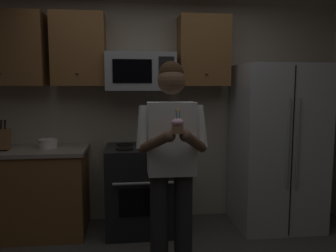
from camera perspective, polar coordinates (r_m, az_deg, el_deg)
name	(u,v)px	position (r m, az deg, el deg)	size (l,w,h in m)	color
wall_back	(153,109)	(4.00, -2.59, 2.88)	(4.40, 0.10, 2.60)	#B7AD99
oven_range	(142,188)	(3.75, -4.41, -10.42)	(0.76, 0.70, 0.93)	black
microwave	(140,72)	(3.71, -4.66, 9.07)	(0.74, 0.41, 0.40)	#9EA0A5
refrigerator	(277,146)	(3.96, 17.83, -3.30)	(0.90, 0.75, 1.80)	#B7BABF
cabinet_row_upper	(86,50)	(3.80, -13.62, 12.32)	(2.78, 0.36, 0.76)	brown
counter_left	(18,192)	(3.95, -23.95, -10.12)	(1.44, 0.66, 0.92)	brown
knife_block	(1,139)	(3.82, -26.36, -1.98)	(0.16, 0.15, 0.32)	brown
bowl_large_white	(48,143)	(3.79, -19.60, -2.75)	(0.20, 0.20, 0.09)	white
person	(172,158)	(2.72, 0.61, -5.36)	(0.60, 0.48, 1.76)	#262628
cupcake	(178,125)	(2.35, 1.62, 0.10)	(0.09, 0.09, 0.17)	#A87F56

